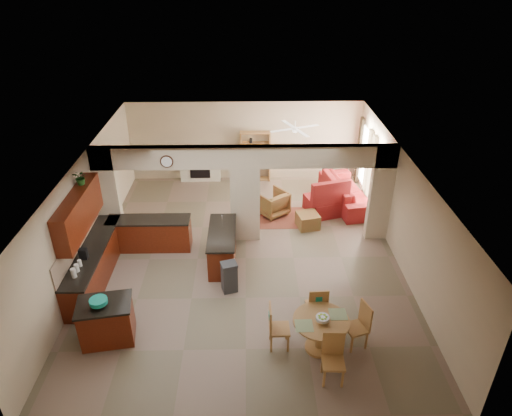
{
  "coord_description": "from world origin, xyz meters",
  "views": [
    {
      "loc": [
        0.07,
        -9.96,
        7.12
      ],
      "look_at": [
        0.28,
        0.3,
        1.37
      ],
      "focal_mm": 32.0,
      "sensor_mm": 36.0,
      "label": 1
    }
  ],
  "objects_px": {
    "dining_table": "(320,330)",
    "armchair": "(272,203)",
    "kitchen_island": "(107,321)",
    "sofa": "(348,191)"
  },
  "relations": [
    {
      "from": "kitchen_island",
      "to": "dining_table",
      "type": "distance_m",
      "value": 4.39
    },
    {
      "from": "kitchen_island",
      "to": "armchair",
      "type": "relative_size",
      "value": 1.43
    },
    {
      "from": "kitchen_island",
      "to": "sofa",
      "type": "distance_m",
      "value": 8.53
    },
    {
      "from": "dining_table",
      "to": "kitchen_island",
      "type": "bearing_deg",
      "value": 175.11
    },
    {
      "from": "dining_table",
      "to": "armchair",
      "type": "distance_m",
      "value": 5.62
    },
    {
      "from": "sofa",
      "to": "armchair",
      "type": "relative_size",
      "value": 3.28
    },
    {
      "from": "kitchen_island",
      "to": "sofa",
      "type": "bearing_deg",
      "value": 34.41
    },
    {
      "from": "dining_table",
      "to": "sofa",
      "type": "xyz_separation_m",
      "value": [
        1.79,
        6.26,
        -0.11
      ]
    },
    {
      "from": "dining_table",
      "to": "armchair",
      "type": "bearing_deg",
      "value": 96.89
    },
    {
      "from": "sofa",
      "to": "dining_table",
      "type": "bearing_deg",
      "value": 153.8
    }
  ]
}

